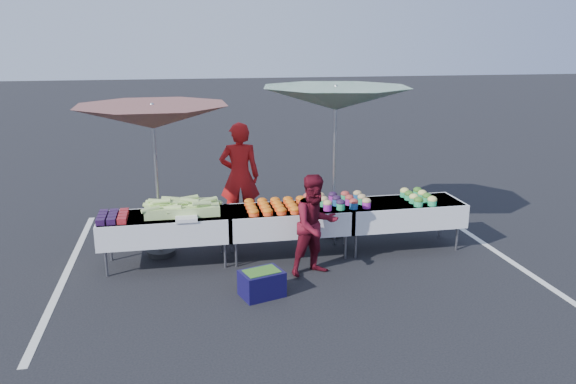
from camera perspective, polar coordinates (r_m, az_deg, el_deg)
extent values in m
plane|color=black|center=(8.62, 0.00, -6.43)|extent=(80.00, 80.00, 0.00)
cube|color=silver|center=(8.64, -21.51, -7.48)|extent=(0.10, 5.00, 0.00)
cube|color=silver|center=(9.71, 18.94, -4.73)|extent=(0.10, 5.00, 0.00)
cube|color=white|center=(8.24, -12.40, -2.45)|extent=(1.80, 0.75, 0.04)
cube|color=white|center=(8.29, -12.33, -3.50)|extent=(1.86, 0.81, 0.36)
cylinder|color=slate|center=(8.20, -17.98, -6.90)|extent=(0.04, 0.04, 0.39)
cylinder|color=slate|center=(8.75, -17.56, -5.46)|extent=(0.04, 0.04, 0.39)
cylinder|color=slate|center=(8.15, -6.42, -6.36)|extent=(0.04, 0.04, 0.39)
cylinder|color=slate|center=(8.70, -6.75, -4.94)|extent=(0.04, 0.04, 0.39)
cube|color=white|center=(8.37, 0.00, -1.78)|extent=(1.80, 0.75, 0.04)
cube|color=white|center=(8.42, 0.00, -2.82)|extent=(1.86, 0.81, 0.36)
cylinder|color=slate|center=(8.16, -5.29, -6.29)|extent=(0.04, 0.04, 0.39)
cylinder|color=slate|center=(8.71, -5.69, -4.88)|extent=(0.04, 0.04, 0.39)
cylinder|color=slate|center=(8.47, 5.87, -5.50)|extent=(0.04, 0.04, 0.39)
cylinder|color=slate|center=(9.00, 4.78, -4.20)|extent=(0.04, 0.04, 0.39)
cube|color=white|center=(8.88, 11.47, -1.09)|extent=(1.80, 0.75, 0.04)
cube|color=white|center=(8.93, 11.42, -2.08)|extent=(1.86, 0.81, 0.36)
cylinder|color=slate|center=(8.51, 6.90, -5.41)|extent=(0.04, 0.04, 0.39)
cylinder|color=slate|center=(9.04, 5.76, -4.13)|extent=(0.04, 0.04, 0.39)
cylinder|color=slate|center=(9.13, 16.78, -4.52)|extent=(0.04, 0.04, 0.39)
cylinder|color=slate|center=(9.63, 15.17, -3.38)|extent=(0.04, 0.04, 0.39)
cube|color=black|center=(8.03, -18.52, -2.90)|extent=(0.12, 0.12, 0.08)
cube|color=black|center=(8.17, -18.41, -2.60)|extent=(0.12, 0.12, 0.08)
cube|color=black|center=(8.30, -18.29, -2.31)|extent=(0.12, 0.12, 0.08)
cube|color=black|center=(8.43, -18.18, -2.02)|extent=(0.12, 0.12, 0.08)
cube|color=black|center=(8.02, -17.53, -2.86)|extent=(0.12, 0.12, 0.08)
cube|color=black|center=(8.15, -17.43, -2.56)|extent=(0.12, 0.12, 0.08)
cube|color=black|center=(8.28, -17.33, -2.26)|extent=(0.12, 0.12, 0.08)
cube|color=black|center=(8.41, -17.24, -1.98)|extent=(0.12, 0.12, 0.08)
cube|color=#A32011|center=(8.00, -16.54, -2.81)|extent=(0.12, 0.12, 0.08)
cube|color=#A32011|center=(8.13, -16.45, -2.51)|extent=(0.12, 0.12, 0.08)
cube|color=#A32011|center=(8.27, -16.37, -2.22)|extent=(0.12, 0.12, 0.08)
cube|color=#A32011|center=(8.40, -16.29, -1.94)|extent=(0.12, 0.12, 0.08)
cube|color=#B2E073|center=(8.25, -10.69, -1.66)|extent=(1.05, 0.55, 0.14)
cylinder|color=#B2E073|center=(8.39, -8.64, -1.03)|extent=(0.27, 0.09, 0.10)
cylinder|color=#B2E073|center=(8.28, -13.36, -1.01)|extent=(0.27, 0.14, 0.07)
cylinder|color=#B2E073|center=(8.11, -9.95, -0.84)|extent=(0.27, 0.14, 0.09)
cylinder|color=#B2E073|center=(8.28, -13.65, -1.42)|extent=(0.27, 0.15, 0.10)
cylinder|color=#B2E073|center=(8.18, -11.96, -1.21)|extent=(0.27, 0.15, 0.08)
cylinder|color=#B2E073|center=(8.26, -11.00, -0.78)|extent=(0.27, 0.10, 0.10)
cylinder|color=#B2E073|center=(8.14, -11.00, -1.04)|extent=(0.27, 0.07, 0.08)
cylinder|color=#B2E073|center=(8.06, -11.63, -1.57)|extent=(0.27, 0.14, 0.09)
cylinder|color=#B2E073|center=(8.42, -11.84, -0.67)|extent=(0.27, 0.12, 0.08)
cylinder|color=#B2E073|center=(8.34, -7.59, -0.99)|extent=(0.27, 0.16, 0.08)
cylinder|color=#B2E073|center=(8.20, -12.92, -1.16)|extent=(0.27, 0.11, 0.07)
cylinder|color=#B2E073|center=(8.02, -11.30, -1.93)|extent=(0.27, 0.10, 0.07)
cylinder|color=#B2E073|center=(8.36, -10.00, -0.60)|extent=(0.27, 0.12, 0.08)
cylinder|color=#B2E073|center=(8.03, -13.79, -1.74)|extent=(0.27, 0.15, 0.08)
cylinder|color=#B2E073|center=(8.26, -13.11, -0.90)|extent=(0.27, 0.10, 0.08)
cylinder|color=#B2E073|center=(8.18, -9.26, -1.14)|extent=(0.27, 0.16, 0.10)
cylinder|color=#B2E073|center=(8.15, -12.71, -0.93)|extent=(0.27, 0.12, 0.09)
cylinder|color=#B2E073|center=(8.00, -8.78, -1.15)|extent=(0.27, 0.09, 0.07)
cylinder|color=#B2E073|center=(8.05, -8.31, -1.53)|extent=(0.27, 0.10, 0.09)
cylinder|color=#B2E073|center=(8.11, -8.95, -1.53)|extent=(0.27, 0.12, 0.09)
cylinder|color=#B2E073|center=(8.46, -10.06, -0.95)|extent=(0.27, 0.10, 0.08)
cylinder|color=#B2E073|center=(8.21, -8.11, -0.85)|extent=(0.27, 0.14, 0.10)
cylinder|color=#B2E073|center=(8.44, -8.61, -0.92)|extent=(0.27, 0.12, 0.07)
cube|color=white|center=(7.93, -10.28, -2.68)|extent=(0.30, 0.25, 0.05)
cylinder|color=#FF4C1C|center=(8.01, -3.48, -2.27)|extent=(0.15, 0.15, 0.05)
ellipsoid|color=orange|center=(8.00, -3.49, -2.00)|extent=(0.15, 0.15, 0.08)
cylinder|color=#FF4C1C|center=(8.18, -3.65, -1.90)|extent=(0.15, 0.15, 0.05)
ellipsoid|color=orange|center=(8.17, -3.65, -1.63)|extent=(0.15, 0.15, 0.08)
cylinder|color=#FF4C1C|center=(8.35, -3.81, -1.54)|extent=(0.15, 0.15, 0.05)
ellipsoid|color=orange|center=(8.34, -3.82, -1.27)|extent=(0.15, 0.15, 0.08)
cylinder|color=#FF4C1C|center=(8.52, -3.97, -1.19)|extent=(0.15, 0.15, 0.05)
ellipsoid|color=orange|center=(8.51, -3.97, -0.94)|extent=(0.15, 0.15, 0.08)
cylinder|color=#FF4C1C|center=(8.04, -2.07, -2.19)|extent=(0.15, 0.15, 0.05)
ellipsoid|color=orange|center=(8.03, -2.07, -1.92)|extent=(0.15, 0.15, 0.08)
cylinder|color=#FF4C1C|center=(8.21, -2.27, -1.82)|extent=(0.15, 0.15, 0.05)
ellipsoid|color=orange|center=(8.20, -2.27, -1.55)|extent=(0.15, 0.15, 0.08)
cylinder|color=#FF4C1C|center=(8.38, -2.46, -1.46)|extent=(0.15, 0.15, 0.05)
ellipsoid|color=orange|center=(8.37, -2.46, -1.20)|extent=(0.15, 0.15, 0.08)
cylinder|color=#FF4C1C|center=(8.55, -2.64, -1.12)|extent=(0.15, 0.15, 0.05)
ellipsoid|color=orange|center=(8.54, -2.64, -0.86)|extent=(0.15, 0.15, 0.08)
cylinder|color=#FF4C1C|center=(8.07, -0.66, -2.11)|extent=(0.15, 0.15, 0.05)
ellipsoid|color=orange|center=(8.06, -0.67, -1.84)|extent=(0.15, 0.15, 0.08)
cylinder|color=#FF4C1C|center=(8.24, -0.89, -1.74)|extent=(0.15, 0.15, 0.05)
ellipsoid|color=orange|center=(8.23, -0.89, -1.48)|extent=(0.15, 0.15, 0.08)
cylinder|color=#FF4C1C|center=(8.41, -1.11, -1.39)|extent=(0.15, 0.15, 0.05)
ellipsoid|color=orange|center=(8.40, -1.11, -1.13)|extent=(0.15, 0.15, 0.08)
cylinder|color=#FF4C1C|center=(8.58, -1.32, -1.05)|extent=(0.15, 0.15, 0.05)
ellipsoid|color=orange|center=(8.57, -1.32, -0.79)|extent=(0.15, 0.15, 0.08)
cylinder|color=#FF4C1C|center=(8.11, 0.73, -2.03)|extent=(0.15, 0.15, 0.05)
ellipsoid|color=orange|center=(8.10, 0.73, -1.76)|extent=(0.15, 0.15, 0.08)
cylinder|color=#FF4C1C|center=(8.28, 0.47, -1.66)|extent=(0.15, 0.15, 0.05)
ellipsoid|color=orange|center=(8.26, 0.47, -1.40)|extent=(0.15, 0.15, 0.08)
cylinder|color=#FF4C1C|center=(8.45, 0.23, -1.31)|extent=(0.15, 0.15, 0.05)
ellipsoid|color=orange|center=(8.43, 0.23, -1.05)|extent=(0.15, 0.15, 0.08)
cylinder|color=#FF4C1C|center=(8.61, -0.01, -0.98)|extent=(0.15, 0.15, 0.05)
ellipsoid|color=orange|center=(8.60, -0.01, -0.72)|extent=(0.15, 0.15, 0.08)
cylinder|color=#FF4C1C|center=(8.15, 2.10, -1.95)|extent=(0.15, 0.15, 0.05)
ellipsoid|color=orange|center=(8.14, 2.11, -1.68)|extent=(0.15, 0.15, 0.08)
cylinder|color=#FF4C1C|center=(8.32, 1.82, -1.59)|extent=(0.15, 0.15, 0.05)
ellipsoid|color=orange|center=(8.31, 1.83, -1.32)|extent=(0.15, 0.15, 0.08)
cylinder|color=#FF4C1C|center=(8.48, 1.55, -1.24)|extent=(0.15, 0.15, 0.05)
ellipsoid|color=orange|center=(8.47, 1.56, -0.98)|extent=(0.15, 0.15, 0.08)
cylinder|color=#FF4C1C|center=(8.65, 1.29, -0.91)|extent=(0.15, 0.15, 0.05)
ellipsoid|color=orange|center=(8.64, 1.30, -0.65)|extent=(0.15, 0.15, 0.08)
cylinder|color=#205797|center=(8.22, 2.69, -1.62)|extent=(0.13, 0.13, 0.10)
ellipsoid|color=#9D3B22|center=(8.20, 2.70, -1.22)|extent=(0.14, 0.14, 0.10)
cylinder|color=#AA24A6|center=(8.42, 2.34, -1.19)|extent=(0.13, 0.13, 0.10)
ellipsoid|color=#9D3B22|center=(8.41, 2.34, -0.80)|extent=(0.14, 0.14, 0.10)
cylinder|color=#2BAC6A|center=(8.63, 2.00, -0.78)|extent=(0.13, 0.13, 0.10)
ellipsoid|color=#9D3B22|center=(8.61, 2.00, -0.40)|extent=(0.14, 0.14, 0.10)
cylinder|color=#AA24A6|center=(8.27, 4.04, -1.54)|extent=(0.13, 0.13, 0.10)
ellipsoid|color=tan|center=(8.25, 4.05, -1.14)|extent=(0.14, 0.14, 0.10)
cylinder|color=#2BAC6A|center=(8.47, 3.65, -1.12)|extent=(0.13, 0.13, 0.10)
ellipsoid|color=tan|center=(8.45, 3.66, -0.73)|extent=(0.14, 0.14, 0.10)
cylinder|color=#205797|center=(8.68, 3.29, -0.71)|extent=(0.13, 0.13, 0.10)
ellipsoid|color=tan|center=(8.66, 3.29, -0.33)|extent=(0.14, 0.14, 0.10)
cylinder|color=#2BAC6A|center=(8.32, 5.37, -1.46)|extent=(0.13, 0.13, 0.10)
ellipsoid|color=black|center=(8.30, 5.38, -1.06)|extent=(0.14, 0.14, 0.10)
cylinder|color=#205797|center=(8.52, 4.96, -1.04)|extent=(0.13, 0.13, 0.10)
ellipsoid|color=black|center=(8.51, 4.96, -0.65)|extent=(0.14, 0.14, 0.10)
cylinder|color=#AA24A6|center=(8.73, 4.56, -0.64)|extent=(0.13, 0.13, 0.10)
ellipsoid|color=black|center=(8.71, 4.57, -0.26)|extent=(0.14, 0.14, 0.10)
cylinder|color=#205797|center=(8.38, 6.68, -1.38)|extent=(0.13, 0.13, 0.10)
ellipsoid|color=#9D3B22|center=(8.36, 6.69, -0.99)|extent=(0.14, 0.14, 0.10)
cylinder|color=#AA24A6|center=(8.58, 6.24, -0.97)|extent=(0.13, 0.13, 0.10)
ellipsoid|color=#9D3B22|center=(8.56, 6.25, -0.58)|extent=(0.14, 0.14, 0.10)
cylinder|color=#2BAC6A|center=(8.78, 5.82, -0.57)|extent=(0.13, 0.13, 0.10)
ellipsoid|color=#9D3B22|center=(8.76, 5.83, -0.20)|extent=(0.14, 0.14, 0.10)
cylinder|color=#AA24A6|center=(8.44, 7.98, -1.30)|extent=(0.13, 0.13, 0.10)
ellipsoid|color=tan|center=(8.42, 7.99, -0.91)|extent=(0.14, 0.14, 0.10)
cylinder|color=#2BAC6A|center=(8.64, 7.51, -0.89)|extent=(0.13, 0.13, 0.10)
ellipsoid|color=tan|center=(8.62, 7.52, -0.51)|extent=(0.14, 0.14, 0.10)
cylinder|color=#205797|center=(8.84, 7.06, -0.50)|extent=(0.13, 0.13, 0.10)
ellipsoid|color=tan|center=(8.82, 7.07, -0.13)|extent=(0.14, 0.14, 0.10)
cylinder|color=#2BAC6A|center=(8.68, 13.11, -1.16)|extent=(0.14, 0.14, 0.08)
ellipsoid|color=#1F641A|center=(8.66, 13.13, -0.82)|extent=(0.14, 0.14, 0.11)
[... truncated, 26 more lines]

